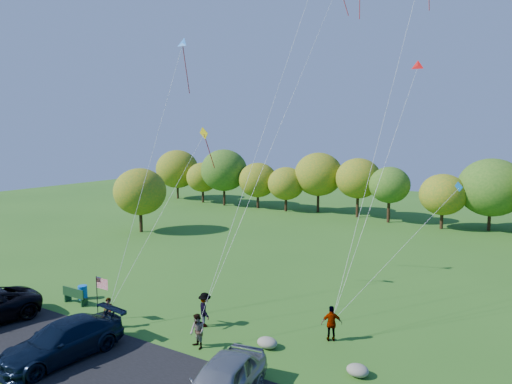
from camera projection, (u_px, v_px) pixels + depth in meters
ground at (196, 346)px, 22.85m from camera, size 140.00×140.00×0.00m
asphalt_lane at (137, 382)px, 19.46m from camera, size 44.00×6.00×0.06m
treeline at (401, 185)px, 52.44m from camera, size 76.13×27.67×8.25m
minivan_navy at (62, 341)px, 21.39m from camera, size 2.99×6.12×1.71m
minivan_silver at (222, 383)px, 17.65m from camera, size 2.95×5.60×1.82m
flyer_a at (109, 313)px, 24.85m from camera, size 0.74×0.63×1.71m
flyer_b at (197, 331)px, 22.52m from camera, size 1.03×0.93×1.74m
flyer_c at (205, 310)px, 25.10m from camera, size 1.40×1.32×1.90m
flyer_d at (332, 323)px, 23.34m from camera, size 1.16×0.94×1.84m
park_bench at (74, 295)px, 28.41m from camera, size 1.89×0.47×1.05m
trash_barrel at (83, 292)px, 29.35m from camera, size 0.58×0.58×0.87m
flag_assembly at (100, 288)px, 25.66m from camera, size 0.96×0.62×2.59m
boulder_near at (267, 343)px, 22.63m from camera, size 1.06×0.83×0.53m
boulder_far at (358, 370)px, 20.00m from camera, size 1.00×0.83×0.52m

